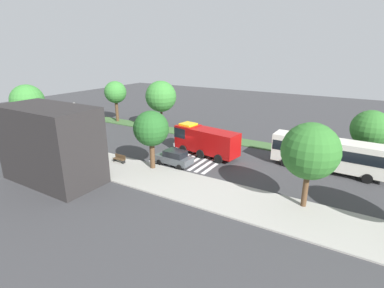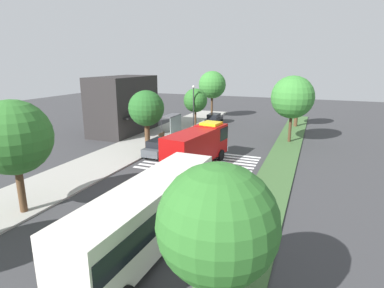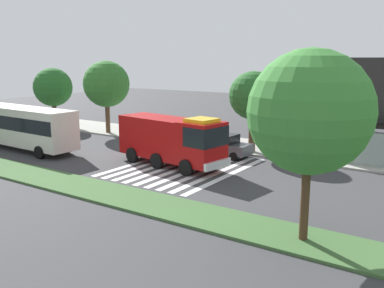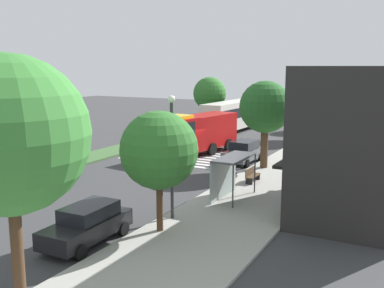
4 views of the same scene
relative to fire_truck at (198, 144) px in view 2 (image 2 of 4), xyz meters
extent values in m
plane|color=#38383A|center=(2.06, 0.12, -2.01)|extent=(120.00, 120.00, 0.00)
cube|color=#9E9B93|center=(2.06, 8.94, -1.94)|extent=(60.00, 5.86, 0.14)
cube|color=#3D6033|center=(2.06, -7.28, -1.94)|extent=(60.00, 3.00, 0.14)
cube|color=silver|center=(-2.79, 0.12, -2.00)|extent=(0.45, 10.61, 0.01)
cube|color=silver|center=(-1.89, 0.12, -2.00)|extent=(0.45, 10.61, 0.01)
cube|color=silver|center=(-0.99, 0.12, -2.00)|extent=(0.45, 10.61, 0.01)
cube|color=silver|center=(-0.09, 0.12, -2.00)|extent=(0.45, 10.61, 0.01)
cube|color=silver|center=(0.81, 0.12, -2.00)|extent=(0.45, 10.61, 0.01)
cube|color=silver|center=(1.71, 0.12, -2.00)|extent=(0.45, 10.61, 0.01)
cube|color=silver|center=(2.61, 0.12, -2.00)|extent=(0.45, 10.61, 0.01)
cube|color=silver|center=(3.51, 0.12, -2.00)|extent=(0.45, 10.61, 0.01)
cube|color=silver|center=(4.41, 0.12, -2.00)|extent=(0.45, 10.61, 0.01)
cube|color=#A50C0C|center=(2.60, -0.38, 0.00)|extent=(2.89, 2.88, 2.92)
cube|color=#A50C0C|center=(-1.61, 0.24, -0.03)|extent=(6.25, 3.38, 2.86)
cube|color=black|center=(2.97, -0.44, 0.59)|extent=(2.19, 2.80, 1.28)
cube|color=silver|center=(3.96, -0.58, -1.21)|extent=(0.61, 2.55, 0.50)
cube|color=yellow|center=(2.60, -0.38, 1.58)|extent=(2.02, 2.02, 0.24)
cylinder|color=black|center=(2.53, 0.91, -1.46)|extent=(1.13, 0.46, 1.10)
cylinder|color=black|center=(2.16, -1.60, -1.46)|extent=(1.13, 0.46, 1.10)
cylinder|color=black|center=(-2.89, 1.71, -1.46)|extent=(1.13, 0.46, 1.10)
cylinder|color=black|center=(-3.26, -0.80, -1.46)|extent=(1.13, 0.46, 1.10)
cylinder|color=black|center=(-0.24, 1.32, -1.46)|extent=(1.13, 0.46, 1.10)
cylinder|color=black|center=(-0.61, -1.19, -1.46)|extent=(1.13, 0.46, 1.10)
cube|color=#474C51|center=(1.35, 4.81, -1.30)|extent=(4.41, 2.03, 0.77)
cube|color=black|center=(1.14, 4.82, -0.57)|extent=(2.49, 1.74, 0.69)
cylinder|color=black|center=(2.82, 5.71, -1.69)|extent=(0.65, 0.24, 0.64)
cylinder|color=black|center=(2.76, 3.82, -1.69)|extent=(0.65, 0.24, 0.64)
cylinder|color=black|center=(-0.05, 5.80, -1.69)|extent=(0.65, 0.24, 0.64)
cylinder|color=black|center=(-0.11, 3.91, -1.69)|extent=(0.65, 0.24, 0.64)
cube|color=black|center=(19.94, 4.81, -1.31)|extent=(4.52, 1.90, 0.75)
cube|color=black|center=(19.71, 4.81, -0.63)|extent=(2.55, 1.64, 0.62)
cylinder|color=black|center=(21.39, 5.74, -1.69)|extent=(0.65, 0.24, 0.64)
cylinder|color=black|center=(21.44, 3.96, -1.69)|extent=(0.65, 0.24, 0.64)
cylinder|color=black|center=(18.44, 5.66, -1.69)|extent=(0.65, 0.24, 0.64)
cylinder|color=black|center=(18.48, 3.88, -1.69)|extent=(0.65, 0.24, 0.64)
cube|color=silver|center=(-13.99, -2.54, 0.04)|extent=(11.77, 2.92, 3.09)
cube|color=black|center=(-13.99, -2.54, 0.41)|extent=(11.54, 2.97, 1.11)
cylinder|color=black|center=(-18.04, -1.13, -1.51)|extent=(1.01, 0.33, 1.00)
cylinder|color=black|center=(-9.94, -3.94, -1.51)|extent=(1.01, 0.33, 1.00)
cylinder|color=black|center=(-9.86, -1.40, -1.51)|extent=(1.01, 0.33, 1.00)
cube|color=#4C4C51|center=(11.11, 8.06, 0.53)|extent=(3.50, 1.40, 0.12)
cube|color=#8C9E99|center=(11.11, 7.40, -0.67)|extent=(3.50, 0.08, 2.40)
cylinder|color=#333338|center=(9.41, 8.71, -0.67)|extent=(0.08, 0.08, 2.40)
cylinder|color=#333338|center=(12.81, 8.71, -0.67)|extent=(0.08, 0.08, 2.40)
cube|color=#4C3823|center=(7.11, 7.77, -1.46)|extent=(1.60, 0.50, 0.08)
cube|color=#4C3823|center=(7.11, 7.55, -1.19)|extent=(1.60, 0.06, 0.45)
cube|color=black|center=(6.39, 7.77, -1.68)|extent=(0.08, 0.45, 0.37)
cube|color=black|center=(7.83, 7.77, -1.68)|extent=(0.08, 0.45, 0.37)
cylinder|color=#2D2D30|center=(15.63, 6.61, 1.02)|extent=(0.16, 0.16, 5.77)
sphere|color=white|center=(15.63, 6.61, 4.09)|extent=(0.36, 0.36, 0.36)
cube|color=#282626|center=(9.45, 14.45, 1.83)|extent=(10.32, 5.16, 7.67)
cube|color=black|center=(9.45, 11.47, 0.79)|extent=(8.25, 0.80, 0.16)
cylinder|color=#513823|center=(-13.54, 7.01, -0.21)|extent=(0.46, 0.46, 3.31)
sphere|color=#2D6B28|center=(-13.54, 7.01, 3.07)|extent=(4.64, 4.64, 4.64)
cylinder|color=#513823|center=(2.71, 7.01, -0.26)|extent=(0.56, 0.56, 3.21)
sphere|color=#235B23|center=(2.71, 7.01, 2.69)|extent=(3.86, 3.86, 3.86)
cylinder|color=#47301E|center=(17.44, 7.01, -0.59)|extent=(0.31, 0.31, 2.55)
sphere|color=#2D6B28|center=(17.44, 7.01, 1.93)|extent=(3.57, 3.57, 3.57)
cylinder|color=#47301E|center=(25.44, 7.01, 0.11)|extent=(0.37, 0.37, 3.95)
sphere|color=#387F33|center=(25.44, 7.01, 3.71)|extent=(4.66, 4.66, 4.66)
sphere|color=#2D6B28|center=(-17.60, -7.28, 2.20)|extent=(4.25, 4.25, 4.25)
cylinder|color=#47301E|center=(12.09, -7.28, -0.06)|extent=(0.36, 0.36, 3.62)
sphere|color=#387F33|center=(12.09, -7.28, 3.51)|extent=(5.01, 5.01, 5.01)
cylinder|color=#513823|center=(22.26, -7.28, 0.11)|extent=(0.54, 0.54, 3.95)
sphere|color=#387F33|center=(22.26, -7.28, 3.45)|extent=(3.91, 3.91, 3.91)
camera|label=1|loc=(-16.84, 30.89, 10.89)|focal=27.42mm
camera|label=2|loc=(-26.94, -10.06, 7.53)|focal=29.57mm
camera|label=3|loc=(17.51, -23.71, 5.58)|focal=39.59mm
camera|label=4|loc=(34.02, 17.47, 5.64)|focal=41.45mm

